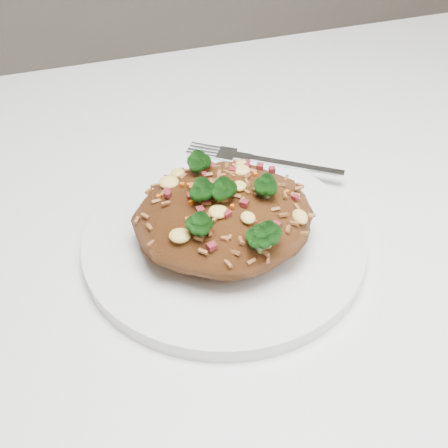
{
  "coord_description": "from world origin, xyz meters",
  "views": [
    {
      "loc": [
        -0.01,
        -0.37,
        1.14
      ],
      "look_at": [
        0.11,
        0.01,
        0.78
      ],
      "focal_mm": 50.0,
      "sensor_mm": 36.0,
      "label": 1
    }
  ],
  "objects_px": {
    "plate": "(224,243)",
    "fork": "(272,161)",
    "dining_table": "(113,350)",
    "fried_rice": "(224,210)"
  },
  "relations": [
    {
      "from": "plate",
      "to": "fork",
      "type": "distance_m",
      "value": 0.12
    },
    {
      "from": "dining_table",
      "to": "fork",
      "type": "distance_m",
      "value": 0.24
    },
    {
      "from": "fork",
      "to": "plate",
      "type": "bearing_deg",
      "value": -97.38
    },
    {
      "from": "fried_rice",
      "to": "plate",
      "type": "bearing_deg",
      "value": 89.22
    },
    {
      "from": "plate",
      "to": "fried_rice",
      "type": "relative_size",
      "value": 1.61
    },
    {
      "from": "fried_rice",
      "to": "fork",
      "type": "distance_m",
      "value": 0.13
    },
    {
      "from": "plate",
      "to": "fork",
      "type": "xyz_separation_m",
      "value": [
        0.08,
        0.09,
        0.01
      ]
    },
    {
      "from": "plate",
      "to": "fork",
      "type": "bearing_deg",
      "value": 48.58
    },
    {
      "from": "dining_table",
      "to": "fried_rice",
      "type": "xyz_separation_m",
      "value": [
        0.11,
        0.01,
        0.14
      ]
    },
    {
      "from": "fork",
      "to": "dining_table",
      "type": "bearing_deg",
      "value": -118.37
    }
  ]
}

